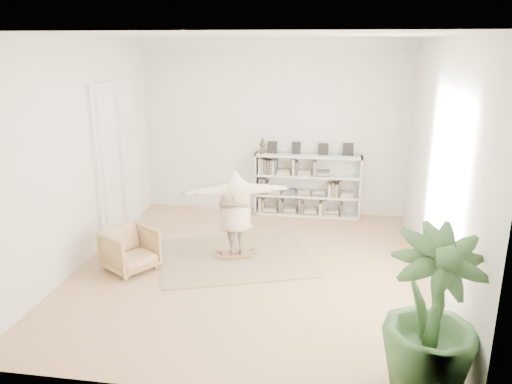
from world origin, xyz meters
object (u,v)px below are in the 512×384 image
at_px(bookshelf, 307,186).
at_px(rocker_board, 236,254).
at_px(person, 235,211).
at_px(armchair, 130,250).
at_px(houseplant, 432,314).

bearing_deg(bookshelf, rocker_board, -113.61).
xyz_separation_m(rocker_board, person, (0.00, 0.00, 0.77)).
height_order(armchair, houseplant, houseplant).
distance_m(bookshelf, person, 2.63).
bearing_deg(person, bookshelf, -132.64).
height_order(armchair, rocker_board, armchair).
relative_size(armchair, rocker_board, 1.40).
relative_size(armchair, person, 0.42).
relative_size(person, houseplant, 1.01).
xyz_separation_m(armchair, person, (1.58, 0.71, 0.50)).
bearing_deg(armchair, person, -31.65).
xyz_separation_m(bookshelf, rocker_board, (-1.05, -2.40, -0.57)).
relative_size(armchair, houseplant, 0.42).
bearing_deg(rocker_board, houseplant, -67.70).
height_order(rocker_board, houseplant, houseplant).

